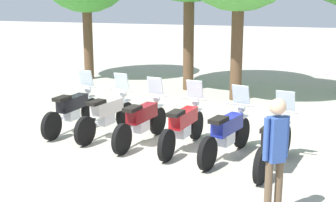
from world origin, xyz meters
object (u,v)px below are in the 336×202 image
motorcycle_0 (73,109)px  motorcycle_5 (275,142)px  motorcycle_1 (107,114)px  motorcycle_4 (227,132)px  motorcycle_2 (142,120)px  person_0 (276,149)px  motorcycle_3 (183,125)px

motorcycle_0 → motorcycle_5: (4.80, -0.97, 0.00)m
motorcycle_1 → motorcycle_4: same height
motorcycle_2 → motorcycle_4: 1.95m
motorcycle_1 → motorcycle_2: size_ratio=1.00×
motorcycle_1 → motorcycle_0: bearing=92.2°
motorcycle_0 → motorcycle_1: size_ratio=1.01×
motorcycle_2 → motorcycle_5: 2.94m
motorcycle_4 → motorcycle_5: 1.00m
motorcycle_0 → motorcycle_2: size_ratio=1.00×
motorcycle_5 → motorcycle_1: bearing=87.0°
motorcycle_0 → motorcycle_4: size_ratio=1.02×
motorcycle_2 → motorcycle_5: (2.88, -0.60, 0.00)m
motorcycle_0 → motorcycle_2: same height
motorcycle_2 → motorcycle_5: same height
motorcycle_2 → person_0: bearing=-122.2°
motorcycle_0 → person_0: size_ratio=1.24×
motorcycle_0 → motorcycle_5: bearing=-96.9°
motorcycle_1 → motorcycle_5: bearing=-93.3°
person_0 → motorcycle_1: bearing=16.7°
motorcycle_1 → motorcycle_5: 3.93m
motorcycle_2 → motorcycle_3: 0.96m
motorcycle_1 → motorcycle_2: 0.99m
person_0 → motorcycle_5: bearing=-32.4°
motorcycle_2 → motorcycle_3: bearing=-86.7°
motorcycle_0 → motorcycle_3: bearing=-94.4°
motorcycle_4 → motorcycle_5: same height
motorcycle_1 → motorcycle_3: (1.92, -0.34, 0.00)m
motorcycle_0 → motorcycle_5: same height
motorcycle_3 → person_0: 3.33m
motorcycle_1 → motorcycle_4: 2.94m
motorcycle_1 → motorcycle_3: 1.95m
motorcycle_5 → person_0: person_0 is taller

